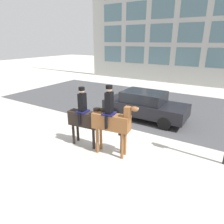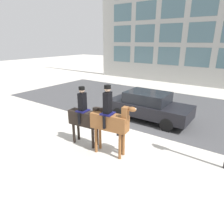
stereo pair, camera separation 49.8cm
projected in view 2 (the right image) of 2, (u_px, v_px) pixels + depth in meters
ground_plane at (123, 132)px, 9.62m from camera, size 80.00×80.00×0.00m
road_surface at (161, 107)px, 13.26m from camera, size 22.19×8.50×0.01m
mounted_horse_lead at (85, 117)px, 8.10m from camera, size 1.83×0.65×2.46m
mounted_horse_companion at (110, 120)px, 7.31m from camera, size 1.83×0.65×2.69m
pedestrian_bystander at (121, 131)px, 7.53m from camera, size 0.82×0.53×1.57m
street_car_near_lane at (148, 106)px, 10.85m from camera, size 4.48×1.95×1.55m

